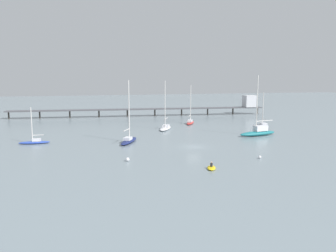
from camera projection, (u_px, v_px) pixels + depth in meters
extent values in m
plane|color=gray|center=(194.00, 147.00, 66.42)|extent=(400.00, 400.00, 0.00)
cube|color=#4C4C51|center=(141.00, 109.00, 118.27)|extent=(88.78, 11.33, 0.30)
cylinder|color=#38332D|center=(9.00, 115.00, 110.72)|extent=(0.50, 0.50, 2.35)
cylinder|color=#38332D|center=(40.00, 115.00, 112.44)|extent=(0.50, 0.50, 2.35)
cylinder|color=#38332D|center=(70.00, 114.00, 114.16)|extent=(0.50, 0.50, 2.35)
cylinder|color=#38332D|center=(99.00, 114.00, 115.88)|extent=(0.50, 0.50, 2.35)
cylinder|color=#38332D|center=(127.00, 113.00, 117.60)|extent=(0.50, 0.50, 2.35)
cylinder|color=#38332D|center=(155.00, 113.00, 119.31)|extent=(0.50, 0.50, 2.35)
cylinder|color=#38332D|center=(182.00, 112.00, 121.03)|extent=(0.50, 0.50, 2.35)
cylinder|color=#38332D|center=(208.00, 112.00, 122.75)|extent=(0.50, 0.50, 2.35)
cylinder|color=#38332D|center=(233.00, 111.00, 124.47)|extent=(0.50, 0.50, 2.35)
cylinder|color=#38332D|center=(257.00, 111.00, 126.19)|extent=(0.50, 0.50, 2.35)
cube|color=silver|center=(250.00, 101.00, 125.10)|extent=(4.57, 4.57, 4.28)
ellipsoid|color=red|center=(190.00, 123.00, 99.54)|extent=(5.07, 7.51, 0.59)
cube|color=silver|center=(190.00, 121.00, 98.87)|extent=(2.15, 2.61, 0.62)
cylinder|color=silver|center=(191.00, 103.00, 99.10)|extent=(0.21, 0.21, 10.70)
cylinder|color=silver|center=(190.00, 116.00, 97.86)|extent=(1.82, 3.25, 0.17)
ellipsoid|color=navy|center=(129.00, 141.00, 70.88)|extent=(5.61, 8.54, 0.68)
cube|color=silver|center=(128.00, 139.00, 70.12)|extent=(2.20, 2.53, 0.57)
cylinder|color=silver|center=(129.00, 110.00, 70.37)|extent=(0.22, 0.22, 12.25)
cylinder|color=silver|center=(127.00, 130.00, 69.20)|extent=(1.75, 3.25, 0.18)
ellipsoid|color=white|center=(165.00, 128.00, 88.81)|extent=(5.85, 8.48, 0.59)
cube|color=silver|center=(166.00, 126.00, 89.38)|extent=(2.39, 2.60, 0.52)
cylinder|color=silver|center=(165.00, 104.00, 87.50)|extent=(0.22, 0.22, 12.08)
cylinder|color=silver|center=(166.00, 118.00, 89.50)|extent=(1.51, 2.74, 0.18)
ellipsoid|color=#1E727A|center=(258.00, 133.00, 79.20)|extent=(10.16, 3.97, 1.09)
cube|color=silver|center=(260.00, 128.00, 79.37)|extent=(3.48, 2.14, 1.27)
cylinder|color=silver|center=(257.00, 104.00, 77.99)|extent=(0.24, 0.24, 12.91)
cylinder|color=silver|center=(265.00, 121.00, 79.61)|extent=(4.80, 1.03, 0.19)
ellipsoid|color=#2D4CB7|center=(34.00, 142.00, 69.75)|extent=(6.24, 2.05, 0.51)
cube|color=silver|center=(37.00, 140.00, 69.79)|extent=(1.69, 1.31, 0.52)
cylinder|color=silver|center=(32.00, 124.00, 69.15)|extent=(0.19, 0.19, 6.97)
cylinder|color=silver|center=(38.00, 135.00, 69.71)|extent=(2.26, 0.26, 0.16)
ellipsoid|color=gray|center=(263.00, 126.00, 93.97)|extent=(3.42, 7.57, 0.54)
cube|color=silver|center=(264.00, 124.00, 93.32)|extent=(1.84, 2.46, 0.51)
cylinder|color=silver|center=(263.00, 108.00, 93.66)|extent=(0.21, 0.21, 8.92)
cylinder|color=silver|center=(265.00, 119.00, 92.54)|extent=(0.75, 3.06, 0.17)
ellipsoid|color=yellow|center=(211.00, 168.00, 50.53)|extent=(2.16, 2.98, 0.35)
cylinder|color=#26262D|center=(211.00, 165.00, 50.46)|extent=(0.47, 0.47, 0.55)
sphere|color=tan|center=(212.00, 162.00, 50.41)|extent=(0.24, 0.24, 0.24)
sphere|color=silver|center=(128.00, 159.00, 55.07)|extent=(0.63, 0.63, 0.63)
sphere|color=silver|center=(260.00, 157.00, 56.96)|extent=(0.52, 0.52, 0.52)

